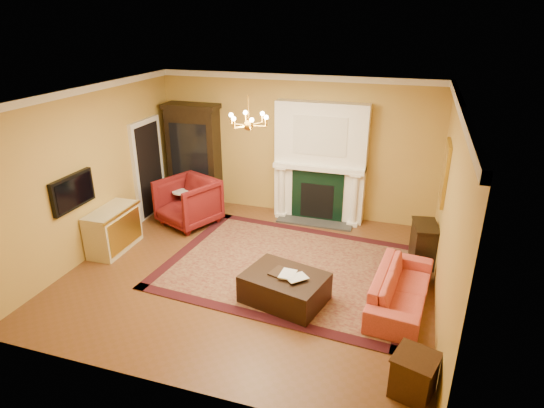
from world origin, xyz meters
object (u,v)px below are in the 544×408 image
at_px(end_table, 414,376).
at_px(china_cabinet, 195,158).
at_px(pedestal_table, 182,203).
at_px(console_table, 423,244).
at_px(coral_sofa, 402,283).
at_px(leather_ottoman, 285,288).
at_px(commode, 113,229).
at_px(wingback_armchair, 188,200).

bearing_deg(end_table, china_cabinet, 137.93).
xyz_separation_m(pedestal_table, console_table, (4.97, -0.41, -0.01)).
distance_m(coral_sofa, end_table, 1.80).
relative_size(coral_sofa, leather_ottoman, 1.59).
height_order(coral_sofa, end_table, coral_sofa).
bearing_deg(commode, coral_sofa, -3.59).
distance_m(wingback_armchair, pedestal_table, 0.37).
distance_m(china_cabinet, console_table, 5.24).
relative_size(china_cabinet, wingback_armchair, 2.06).
xyz_separation_m(china_cabinet, coral_sofa, (4.73, -2.71, -0.74)).
xyz_separation_m(coral_sofa, end_table, (0.24, -1.78, -0.12)).
relative_size(wingback_armchair, coral_sofa, 0.57).
bearing_deg(end_table, commode, 159.92).
bearing_deg(console_table, wingback_armchair, 168.29).
xyz_separation_m(wingback_armchair, console_table, (4.70, -0.23, -0.18)).
height_order(end_table, leather_ottoman, end_table).
bearing_deg(console_table, leather_ottoman, -145.76).
relative_size(commode, console_table, 1.50).
relative_size(china_cabinet, commode, 2.05).
relative_size(china_cabinet, coral_sofa, 1.17).
bearing_deg(wingback_armchair, coral_sofa, 3.00).
xyz_separation_m(pedestal_table, leather_ottoman, (2.97, -2.29, -0.13)).
xyz_separation_m(china_cabinet, end_table, (4.97, -4.49, -0.86)).
xyz_separation_m(commode, leather_ottoman, (3.51, -0.66, -0.17)).
relative_size(coral_sofa, console_table, 2.64).
distance_m(china_cabinet, leather_ottoman, 4.46).
bearing_deg(console_table, commode, -176.49).
distance_m(coral_sofa, leather_ottoman, 1.76).
relative_size(pedestal_table, leather_ottoman, 0.53).
bearing_deg(end_table, pedestal_table, 143.56).
bearing_deg(commode, console_table, 11.25).
bearing_deg(china_cabinet, commode, -103.30).
distance_m(pedestal_table, leather_ottoman, 3.75).
relative_size(commode, end_table, 2.12).
height_order(commode, leather_ottoman, commode).
bearing_deg(end_table, coral_sofa, 97.67).
height_order(pedestal_table, leather_ottoman, pedestal_table).
relative_size(wingback_armchair, leather_ottoman, 0.90).
bearing_deg(console_table, coral_sofa, -110.74).
distance_m(commode, leather_ottoman, 3.58).
relative_size(pedestal_table, coral_sofa, 0.33).
bearing_deg(leather_ottoman, wingback_armchair, 156.25).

